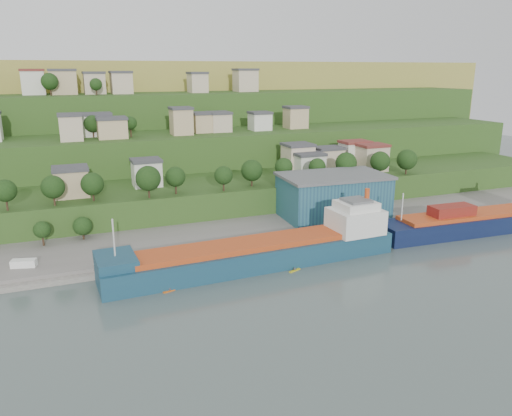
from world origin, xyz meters
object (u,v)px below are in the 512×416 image
cargo_ship_near (263,253)px  cargo_ship_far (486,221)px  caravan (24,265)px  kayak_orange (170,290)px  warehouse (333,195)px

cargo_ship_near → cargo_ship_far: cargo_ship_near is taller
caravan → kayak_orange: bearing=-21.4°
warehouse → kayak_orange: warehouse is taller
cargo_ship_far → caravan: bearing=176.6°
caravan → kayak_orange: (28.32, -20.46, -2.21)m
cargo_ship_near → warehouse: size_ratio=2.21×
cargo_ship_near → caravan: bearing=162.7°
cargo_ship_far → kayak_orange: bearing=-172.7°
cargo_ship_near → caravan: size_ratio=13.38×
cargo_ship_near → warehouse: 40.00m
caravan → cargo_ship_far: bearing=8.3°
cargo_ship_near → warehouse: bearing=34.0°
warehouse → kayak_orange: 63.57m
cargo_ship_far → caravan: (-121.14, 13.24, -0.26)m
cargo_ship_near → cargo_ship_far: 69.20m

